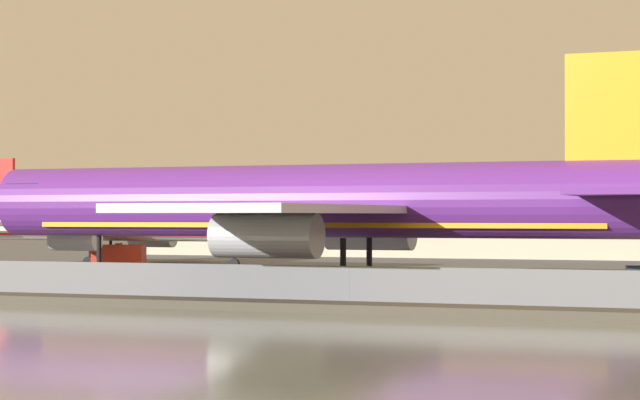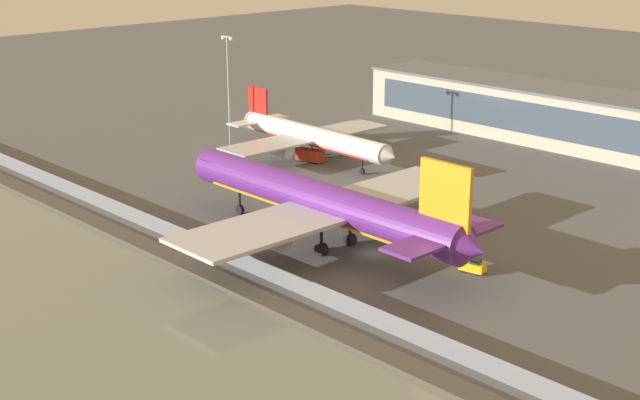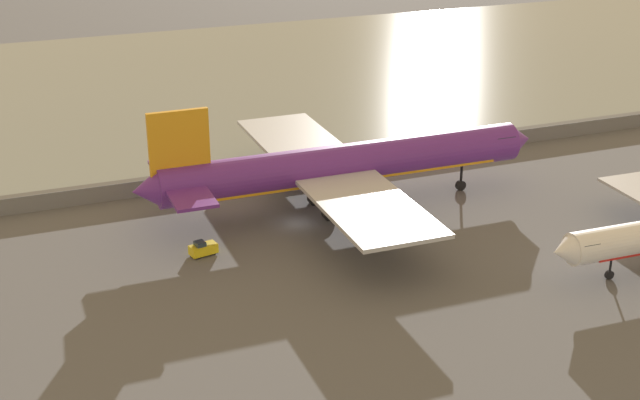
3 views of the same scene
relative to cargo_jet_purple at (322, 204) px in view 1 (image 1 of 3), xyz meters
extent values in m
plane|color=#565659|center=(6.96, 2.39, -6.06)|extent=(500.00, 500.00, 0.00)
cube|color=#474238|center=(6.96, -18.11, -5.81)|extent=(320.00, 3.00, 0.50)
cube|color=slate|center=(6.96, -13.61, -4.90)|extent=(280.00, 0.08, 2.31)
cylinder|color=slate|center=(6.96, -13.61, -4.90)|extent=(0.10, 0.10, 2.31)
cylinder|color=#602889|center=(-0.83, 0.00, 0.22)|extent=(49.26, 5.39, 5.13)
cone|color=#602889|center=(-26.86, 0.14, 0.22)|extent=(3.36, 4.89, 4.87)
cube|color=#232D3D|center=(-23.48, 0.13, 0.86)|extent=(2.84, 4.37, 1.54)
cube|color=orange|center=(-0.83, 0.00, -1.19)|extent=(41.87, 4.33, 0.92)
cube|color=#B7BABF|center=(1.57, -11.82, -0.42)|extent=(10.96, 23.69, 0.51)
cube|color=#B7BABF|center=(1.69, 11.81, -0.42)|extent=(10.96, 23.69, 0.51)
cylinder|color=#B7BABF|center=(0.10, -9.93, -2.08)|extent=(6.91, 2.86, 2.82)
cylinder|color=#B7BABF|center=(0.21, 9.92, -2.08)|extent=(6.91, 2.86, 2.82)
cube|color=orange|center=(20.83, -0.11, 5.35)|extent=(7.39, 0.65, 8.72)
cube|color=#602889|center=(20.81, -4.44, 0.61)|extent=(4.97, 8.69, 0.41)
cube|color=#602889|center=(20.85, 4.22, 0.61)|extent=(4.97, 8.69, 0.41)
cylinder|color=black|center=(-18.06, 0.10, -3.84)|extent=(0.36, 0.36, 3.00)
cylinder|color=black|center=(-18.06, 0.10, -5.34)|extent=(1.44, 0.57, 1.44)
cylinder|color=black|center=(2.60, -2.71, -3.84)|extent=(0.41, 0.41, 3.00)
cylinder|color=black|center=(2.60, -2.71, -5.34)|extent=(1.66, 1.16, 1.65)
cylinder|color=black|center=(2.63, 2.68, -3.84)|extent=(0.41, 0.41, 3.00)
cylinder|color=black|center=(2.63, 2.68, -5.34)|extent=(1.66, 1.16, 1.65)
cylinder|color=white|center=(-33.17, 29.52, -1.54)|extent=(36.61, 4.62, 3.69)
cone|color=white|center=(-13.90, 29.03, -1.54)|extent=(2.49, 3.57, 3.51)
cube|color=#232D3D|center=(-16.38, 29.09, -1.07)|extent=(2.11, 3.19, 1.11)
cube|color=red|center=(-33.17, 29.52, -2.55)|extent=(31.11, 3.75, 0.66)
cube|color=#B7BABF|center=(-34.78, 38.33, -2.00)|extent=(8.48, 17.73, 0.37)
cube|color=#B7BABF|center=(-35.22, 20.81, -2.00)|extent=(8.48, 17.73, 0.37)
cylinder|color=#B7BABF|center=(-33.72, 36.90, -3.20)|extent=(5.16, 2.16, 2.03)
cylinder|color=#B7BABF|center=(-34.09, 22.18, -3.20)|extent=(5.16, 2.16, 2.03)
cube|color=white|center=(-49.16, 33.15, -1.26)|extent=(3.82, 6.52, 0.30)
cylinder|color=black|center=(-20.40, 29.20, -4.46)|extent=(0.26, 0.26, 2.16)
cylinder|color=black|center=(-20.40, 29.20, -5.54)|extent=(1.04, 0.43, 1.03)
cylinder|color=black|center=(-35.68, 31.52, -4.46)|extent=(0.30, 0.30, 2.16)
cylinder|color=black|center=(-35.68, 31.52, -5.54)|extent=(1.21, 0.86, 1.19)
cylinder|color=black|center=(-35.78, 27.65, -4.46)|extent=(0.30, 0.30, 2.16)
cylinder|color=black|center=(-35.78, 27.65, -5.54)|extent=(1.21, 0.86, 1.19)
cube|color=yellow|center=(20.21, 6.86, -5.31)|extent=(3.46, 2.21, 1.11)
cube|color=#283847|center=(20.60, 6.94, -4.51)|extent=(1.35, 1.48, 0.50)
cylinder|color=black|center=(19.10, 7.33, -5.71)|extent=(0.73, 0.36, 0.70)
cylinder|color=black|center=(19.37, 6.00, -5.71)|extent=(0.73, 0.36, 0.70)
cube|color=red|center=(-32.87, 28.39, -4.79)|extent=(5.57, 3.40, 2.07)
cube|color=#283847|center=(-31.11, 28.87, -4.40)|extent=(1.63, 2.23, 0.83)
cube|color=orange|center=(-32.87, 28.39, -3.66)|extent=(0.76, 1.14, 0.16)
cylinder|color=black|center=(-31.56, 29.71, -5.64)|extent=(0.87, 0.43, 0.84)
cylinder|color=black|center=(-31.07, 27.91, -5.64)|extent=(0.87, 0.43, 0.84)
cylinder|color=black|center=(-34.67, 28.86, -5.64)|extent=(0.87, 0.43, 0.84)
cylinder|color=black|center=(-34.18, 27.06, -5.64)|extent=(0.87, 0.43, 0.84)
cube|color=#BCB299|center=(-7.23, 73.86, -0.89)|extent=(91.05, 14.76, 10.33)
cube|color=#3D4C5B|center=(-7.23, 66.41, -0.38)|extent=(83.77, 0.16, 6.20)
cube|color=#5B5E63|center=(-7.23, 73.86, 4.52)|extent=(91.65, 15.36, 0.50)
camera|label=1|loc=(31.41, -81.69, -0.83)|focal=70.00mm
camera|label=2|loc=(82.32, -79.14, 36.76)|focal=50.00mm
camera|label=3|loc=(41.61, 99.52, 40.54)|focal=50.00mm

